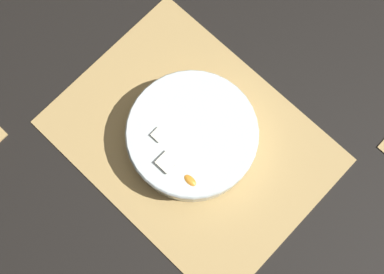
% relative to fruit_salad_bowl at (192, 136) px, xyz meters
% --- Properties ---
extents(ground_plane, '(6.00, 6.00, 0.00)m').
position_rel_fruit_salad_bowl_xyz_m(ground_plane, '(0.00, 0.00, -0.04)').
color(ground_plane, black).
extents(bamboo_mat_center, '(0.50, 0.38, 0.01)m').
position_rel_fruit_salad_bowl_xyz_m(bamboo_mat_center, '(0.00, 0.00, -0.04)').
color(bamboo_mat_center, tan).
rests_on(bamboo_mat_center, ground_plane).
extents(fruit_salad_bowl, '(0.24, 0.24, 0.07)m').
position_rel_fruit_salad_bowl_xyz_m(fruit_salad_bowl, '(0.00, 0.00, 0.00)').
color(fruit_salad_bowl, silver).
rests_on(fruit_salad_bowl, bamboo_mat_center).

